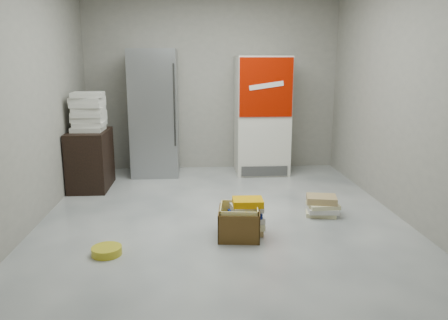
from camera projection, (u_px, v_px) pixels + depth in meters
name	position (u px, v px, depth m)	size (l,w,h in m)	color
ground	(223.00, 220.00, 4.84)	(5.00, 5.00, 0.00)	silver
room_shell	(222.00, 53.00, 4.44)	(4.04, 5.04, 2.82)	gray
steel_fridge	(155.00, 113.00, 6.64)	(0.70, 0.72, 1.90)	#929499
coke_cooler	(262.00, 115.00, 6.76)	(0.80, 0.73, 1.80)	silver
wood_shelf	(91.00, 160.00, 6.00)	(0.50, 0.80, 0.80)	black
supply_box_stack	(88.00, 112.00, 5.85)	(0.44, 0.44, 0.52)	beige
phonebook_stack_main	(247.00, 217.00, 4.41)	(0.37, 0.31, 0.37)	tan
phonebook_stack_side	(322.00, 206.00, 4.96)	(0.38, 0.33, 0.23)	beige
cardboard_box	(239.00, 224.00, 4.34)	(0.45, 0.45, 0.33)	yellow
bucket_lid	(107.00, 251.00, 3.96)	(0.27, 0.27, 0.07)	gold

